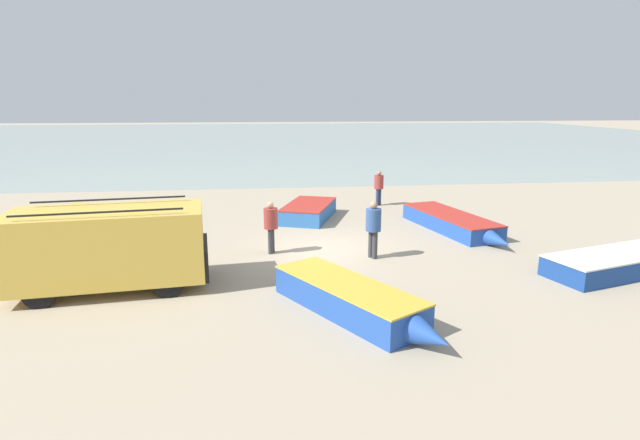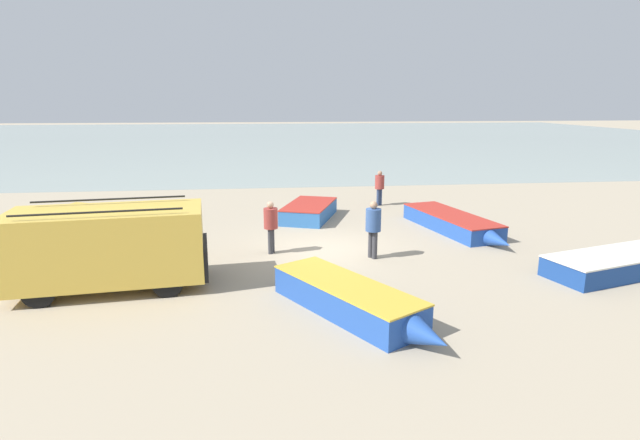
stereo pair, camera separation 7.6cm
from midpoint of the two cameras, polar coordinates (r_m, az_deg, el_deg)
name	(u,v)px [view 2 (the right image)]	position (r m, az deg, el deg)	size (l,w,h in m)	color
ground_plane	(325,250)	(16.15, 0.66, -3.45)	(200.00, 200.00, 0.00)	tan
sea_water	(277,137)	(67.53, -4.87, 9.43)	(120.00, 80.00, 0.01)	#99A89E
parked_van	(110,245)	(13.66, -22.77, -2.68)	(4.95, 2.58, 2.21)	gold
fishing_rowboat_0	(310,210)	(20.49, -1.05, 1.10)	(2.65, 4.05, 0.63)	#2D66AD
fishing_rowboat_1	(623,263)	(16.40, 31.44, -4.17)	(5.42, 2.67, 0.58)	navy
fishing_rowboat_2	(352,300)	(11.36, 3.87, -9.12)	(3.33, 4.69, 0.69)	#234CA3
fishing_rowboat_3	(453,223)	(19.12, 15.10, -0.31)	(2.44, 5.68, 0.60)	#234CA3
fishing_rowboat_4	(118,217)	(20.70, -22.01, 0.30)	(5.29, 2.93, 0.67)	navy
fisherman_0	(380,185)	(23.02, 6.92, 4.01)	(0.42, 0.42, 1.60)	navy
fisherman_1	(271,222)	(15.65, -5.51, -0.27)	(0.44, 0.44, 1.67)	#38383D
fisherman_2	(373,224)	(15.17, 6.25, -0.50)	(0.47, 0.47, 1.77)	#38383D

